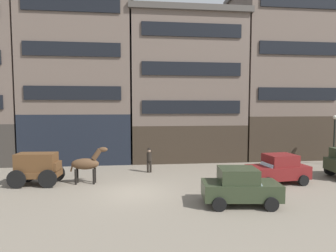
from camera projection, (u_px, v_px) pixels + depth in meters
name	position (u px, v px, depth m)	size (l,w,h in m)	color
ground_plane	(134.00, 192.00, 15.04)	(120.00, 120.00, 0.00)	slate
building_center_left	(82.00, 77.00, 24.54)	(9.42, 7.39, 14.96)	black
building_center_right	(185.00, 88.00, 25.61)	(10.36, 7.39, 13.16)	#33281E
building_far_right	(278.00, 73.00, 26.49)	(8.99, 7.39, 16.17)	#33281E
cargo_wagon	(38.00, 167.00, 16.42)	(2.97, 1.64, 1.98)	brown
draft_horse	(87.00, 164.00, 16.72)	(2.35, 0.68, 2.30)	#513823
sedan_dark	(240.00, 186.00, 13.09)	(3.85, 2.17, 1.83)	#2D3823
sedan_light	(278.00, 169.00, 16.82)	(3.86, 2.20, 1.83)	maroon
pedestrian_officer	(149.00, 159.00, 19.59)	(0.50, 0.50, 1.79)	black
streetlamp_curbside	(334.00, 133.00, 22.05)	(0.32, 0.32, 4.12)	black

